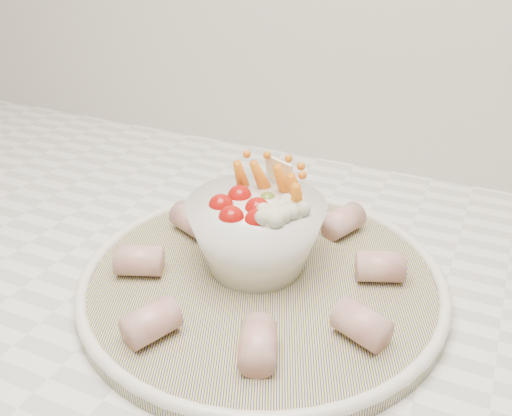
% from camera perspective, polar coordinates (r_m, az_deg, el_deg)
% --- Properties ---
extents(serving_platter, '(0.48, 0.48, 0.02)m').
position_cam_1_polar(serving_platter, '(0.59, 0.64, -7.17)').
color(serving_platter, navy).
rests_on(serving_platter, kitchen_counter).
extents(veggie_bowl, '(0.14, 0.14, 0.11)m').
position_cam_1_polar(veggie_bowl, '(0.58, 0.12, -2.32)').
color(veggie_bowl, white).
rests_on(veggie_bowl, serving_platter).
extents(cured_meat_rolls, '(0.29, 0.30, 0.03)m').
position_cam_1_polar(cured_meat_rolls, '(0.58, 0.56, -5.54)').
color(cured_meat_rolls, '#A74E4C').
rests_on(cured_meat_rolls, serving_platter).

